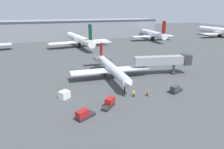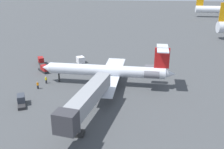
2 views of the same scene
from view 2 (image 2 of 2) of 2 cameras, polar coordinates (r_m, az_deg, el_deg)
The scene contains 9 objects.
ground_plane at distance 61.07m, azimuth -2.64°, elevation -2.05°, with size 400.00×400.00×0.10m, color #424447.
regional_jet at distance 59.11m, azimuth -0.32°, elevation 0.85°, with size 23.93×30.59×9.21m.
jet_bridge at distance 43.04m, azimuth -5.99°, elevation -5.88°, with size 18.26×6.19×6.18m.
ground_crew_marshaller at distance 62.79m, azimuth -14.11°, elevation -1.13°, with size 0.44×0.33×1.69m.
ground_crew_loader at distance 60.30m, azimuth -15.80°, elevation -2.25°, with size 0.26×0.40×1.69m.
baggage_tug_lead at distance 54.11m, azimuth -19.07°, elevation -5.42°, with size 4.22×2.94×1.90m.
baggage_tug_trailing at distance 76.54m, azimuth -15.10°, elevation 2.79°, with size 4.18×3.14×1.90m.
baggage_tug_spare at distance 70.02m, azimuth -14.44°, elevation 1.15°, with size 3.81×3.82×1.90m.
cargo_container_uld at distance 75.57m, azimuth -6.84°, elevation 3.19°, with size 2.88×2.80×1.76m.
Camera 2 is at (55.46, 8.76, 23.96)m, focal length 42.17 mm.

